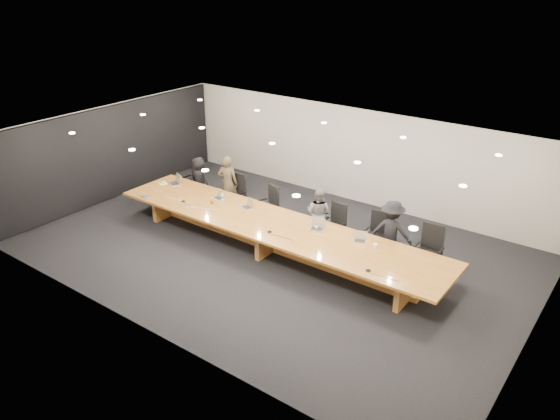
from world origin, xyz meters
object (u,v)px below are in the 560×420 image
object	(u,v)px
laptop_c	(246,204)
paper_cup_near	(316,228)
laptop_b	(218,194)
mic_left	(183,201)
mic_right	(368,270)
water_bottle	(222,197)
av_box	(145,196)
person_d	(391,231)
chair_mid_right	(333,225)
laptop_e	(360,237)
chair_far_right	(428,251)
chair_right	(376,234)
person_c	(319,213)
chair_far_left	(193,180)
chair_left	(234,193)
conference_table	(273,232)
person_b	(228,183)
chair_mid_left	(267,205)
mic_center	(270,231)
person_a	(200,179)
laptop_d	(317,225)
amber_mug	(212,202)
paper_cup_far	(375,246)
laptop_a	(174,179)

from	to	relation	value
laptop_c	paper_cup_near	size ratio (longest dim) A/B	3.64
laptop_b	paper_cup_near	xyz separation A→B (m)	(3.14, -0.01, -0.08)
mic_left	mic_right	size ratio (longest dim) A/B	0.97
water_bottle	av_box	distance (m)	2.13
person_d	av_box	xyz separation A→B (m)	(-6.29, -2.01, -0.00)
chair_mid_right	laptop_e	world-z (taller)	chair_mid_right
chair_far_right	mic_left	distance (m)	6.39
chair_right	laptop_b	distance (m)	4.36
person_c	av_box	bearing A→B (deg)	23.16
chair_far_right	mic_right	world-z (taller)	chair_far_right
chair_far_left	chair_left	size ratio (longest dim) A/B	0.99
conference_table	chair_far_right	bearing A→B (deg)	18.86
laptop_b	mic_right	bearing A→B (deg)	2.48
person_b	laptop_c	bearing A→B (deg)	127.60
chair_far_right	laptop_e	distance (m)	1.55
chair_mid_left	mic_center	size ratio (longest dim) A/B	8.78
person_b	chair_far_right	bearing A→B (deg)	159.26
person_a	mic_center	world-z (taller)	person_a
laptop_d	av_box	size ratio (longest dim) A/B	1.47
conference_table	chair_left	size ratio (longest dim) A/B	7.91
chair_left	chair_mid_left	xyz separation A→B (m)	(1.22, -0.06, -0.02)
chair_mid_left	person_d	world-z (taller)	person_d
amber_mug	mic_left	distance (m)	0.79
laptop_b	conference_table	bearing A→B (deg)	3.67
av_box	mic_left	xyz separation A→B (m)	(1.04, 0.40, -0.00)
chair_right	laptop_d	distance (m)	1.48
conference_table	chair_mid_left	distance (m)	1.59
chair_left	person_d	xyz separation A→B (m)	(4.83, 0.05, 0.20)
chair_mid_right	person_d	xyz separation A→B (m)	(1.52, 0.10, 0.22)
person_c	paper_cup_far	size ratio (longest dim) A/B	13.73
chair_mid_left	person_b	xyz separation A→B (m)	(-1.47, 0.08, 0.26)
laptop_a	laptop_e	distance (m)	6.01
paper_cup_near	av_box	bearing A→B (deg)	-167.23
paper_cup_near	mic_center	bearing A→B (deg)	-136.44
laptop_d	av_box	distance (m)	4.93
chair_left	paper_cup_far	bearing A→B (deg)	-8.99
person_b	amber_mug	world-z (taller)	person_b
chair_far_right	mic_right	xyz separation A→B (m)	(-0.56, -1.80, 0.16)
laptop_c	amber_mug	distance (m)	0.96
conference_table	water_bottle	xyz separation A→B (m)	(-1.91, 0.32, 0.33)
conference_table	chair_far_left	bearing A→B (deg)	161.97
chair_far_right	amber_mug	xyz separation A→B (m)	(-5.49, -1.19, 0.20)
paper_cup_near	laptop_e	bearing A→B (deg)	2.81
chair_right	person_b	xyz separation A→B (m)	(-4.66, -0.07, 0.25)
person_a	mic_right	world-z (taller)	person_a
laptop_b	paper_cup_far	xyz separation A→B (m)	(4.71, -0.02, -0.07)
chair_right	amber_mug	size ratio (longest dim) A/B	10.46
person_b	person_d	distance (m)	5.07
conference_table	laptop_a	bearing A→B (deg)	173.89
chair_mid_right	amber_mug	bearing A→B (deg)	-152.57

